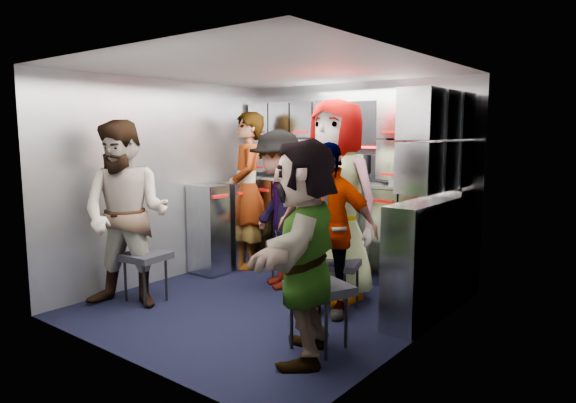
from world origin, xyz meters
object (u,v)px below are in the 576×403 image
Objects in this scene: jump_seat_mid_left at (290,246)px; attendant_arc_d at (327,230)px; attendant_arc_c at (336,201)px; attendant_standing at (247,191)px; attendant_arc_a at (126,215)px; attendant_arc_e at (304,250)px; jump_seat_near_right at (319,291)px; attendant_arc_b at (278,209)px; jump_seat_near_left at (145,258)px; jump_seat_mid_right at (338,267)px; jump_seat_center at (345,256)px.

attendant_arc_d is at bearing -33.54° from jump_seat_mid_left.
attendant_standing is at bearing 170.45° from attendant_arc_c.
attendant_standing is 1.46m from attendant_arc_c.
attendant_arc_a reaches higher than attendant_arc_e.
jump_seat_near_right is at bearing 152.89° from attendant_arc_e.
attendant_arc_a is 1.10× the size of attendant_arc_e.
jump_seat_mid_left is at bearing 172.01° from attendant_arc_c.
jump_seat_near_right reaches higher than jump_seat_mid_left.
jump_seat_mid_left is 0.27× the size of attendant_arc_b.
jump_seat_near_left is 0.31× the size of attendant_arc_d.
jump_seat_near_right is 0.35× the size of attendant_arc_e.
attendant_arc_e is (1.19, -1.36, 0.38)m from jump_seat_mid_left.
jump_seat_near_right reaches higher than jump_seat_mid_right.
jump_seat_near_left is at bearing -134.46° from jump_seat_center.
jump_seat_center is at bearing 19.60° from attendant_arc_a.
attendant_standing reaches higher than attendant_arc_d.
jump_seat_near_left is 1.06× the size of jump_seat_mid_left.
attendant_arc_c is (1.33, 1.35, 0.10)m from attendant_arc_a.
attendant_arc_c is at bearing 41.45° from jump_seat_near_left.
jump_seat_mid_left reaches higher than jump_seat_mid_right.
attendant_arc_c is at bearing 16.03° from attendant_arc_a.
attendant_arc_a is (-1.87, -0.30, 0.41)m from jump_seat_near_right.
attendant_arc_b reaches higher than jump_seat_center.
attendant_arc_b is at bearing -90.00° from jump_seat_mid_left.
jump_seat_center is at bearing 52.28° from attendant_arc_b.
attendant_arc_a is 1.87m from attendant_arc_e.
attendant_arc_c is 1.35m from attendant_arc_e.
attendant_arc_e is (1.96, -1.55, -0.13)m from attendant_standing.
jump_seat_near_right is 0.33× the size of attendant_arc_b.
jump_seat_mid_right is 0.25× the size of attendant_standing.
attendant_arc_d is (0.18, -0.42, -0.19)m from attendant_arc_c.
jump_seat_near_right is at bearing -7.03° from attendant_arc_b.
jump_seat_center is at bearing 38.05° from attendant_standing.
attendant_arc_b reaches higher than jump_seat_mid_left.
jump_seat_mid_left is 0.82× the size of jump_seat_near_right.
attendant_arc_c is at bearing 37.20° from attendant_arc_b.
jump_seat_mid_right is at bearing -24.10° from jump_seat_mid_left.
attendant_arc_d is (1.51, 0.93, -0.09)m from attendant_arc_a.
attendant_arc_a is at bearing -168.81° from attendant_arc_d.
attendant_arc_c is (1.42, -0.33, 0.04)m from attendant_standing.
jump_seat_mid_left is 0.65m from jump_seat_center.
attendant_arc_a is 1.05× the size of attendant_arc_b.
attendant_standing is 1.77m from attendant_arc_d.
attendant_arc_b is at bearing -161.82° from attendant_arc_e.
attendant_arc_a reaches higher than jump_seat_center.
jump_seat_mid_left is 1.06m from attendant_arc_d.
jump_seat_mid_left is at bearing 122.96° from attendant_arc_b.
attendant_arc_c reaches higher than jump_seat_mid_right.
attendant_arc_b is (0.00, -0.18, 0.41)m from jump_seat_mid_left.
attendant_arc_d reaches higher than jump_seat_mid_left.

